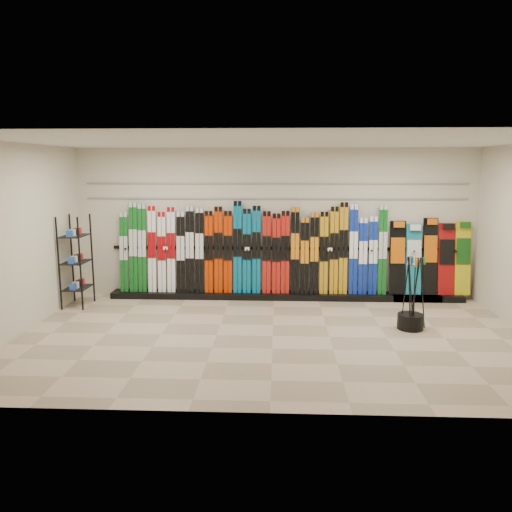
{
  "coord_description": "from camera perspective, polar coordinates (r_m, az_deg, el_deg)",
  "views": [
    {
      "loc": [
        0.07,
        -7.51,
        2.63
      ],
      "look_at": [
        -0.31,
        1.0,
        1.1
      ],
      "focal_mm": 35.0,
      "sensor_mm": 36.0,
      "label": 1
    }
  ],
  "objects": [
    {
      "name": "ski_poles",
      "position": [
        8.5,
        17.46,
        -4.04
      ],
      "size": [
        0.39,
        0.41,
        1.18
      ],
      "color": "black",
      "rests_on": "pole_bin"
    },
    {
      "name": "ceiling",
      "position": [
        7.52,
        2.06,
        13.0
      ],
      "size": [
        8.0,
        8.0,
        0.0
      ],
      "primitive_type": "plane",
      "rotation": [
        3.14,
        0.0,
        0.0
      ],
      "color": "silver",
      "rests_on": "back_wall"
    },
    {
      "name": "ski_rack_base",
      "position": [
        10.12,
        3.35,
        -4.55
      ],
      "size": [
        8.0,
        0.4,
        0.12
      ],
      "primitive_type": "cube",
      "color": "black",
      "rests_on": "floor"
    },
    {
      "name": "left_wall",
      "position": [
        8.62,
        -25.68,
        1.64
      ],
      "size": [
        0.0,
        5.0,
        5.0
      ],
      "primitive_type": "plane",
      "rotation": [
        1.57,
        0.0,
        1.57
      ],
      "color": "beige",
      "rests_on": "floor"
    },
    {
      "name": "slatwall_rail_0",
      "position": [
        10.01,
        2.15,
        6.56
      ],
      "size": [
        7.6,
        0.02,
        0.03
      ],
      "primitive_type": "cube",
      "color": "gray",
      "rests_on": "back_wall"
    },
    {
      "name": "accessory_rack",
      "position": [
        10.03,
        -19.88,
        -0.55
      ],
      "size": [
        0.4,
        0.6,
        1.74
      ],
      "primitive_type": "cube",
      "color": "black",
      "rests_on": "floor"
    },
    {
      "name": "back_wall",
      "position": [
        10.07,
        2.14,
        3.73
      ],
      "size": [
        8.0,
        0.0,
        8.0
      ],
      "primitive_type": "plane",
      "rotation": [
        1.57,
        0.0,
        0.0
      ],
      "color": "beige",
      "rests_on": "floor"
    },
    {
      "name": "pole_bin",
      "position": [
        8.63,
        17.22,
        -7.16
      ],
      "size": [
        0.42,
        0.42,
        0.25
      ],
      "primitive_type": "cylinder",
      "color": "black",
      "rests_on": "floor"
    },
    {
      "name": "floor",
      "position": [
        7.96,
        1.93,
        -9.12
      ],
      "size": [
        8.0,
        8.0,
        0.0
      ],
      "primitive_type": "plane",
      "color": "gray",
      "rests_on": "ground"
    },
    {
      "name": "snowboards",
      "position": [
        10.47,
        19.28,
        -0.24
      ],
      "size": [
        1.59,
        0.23,
        1.51
      ],
      "color": "black",
      "rests_on": "ski_rack_base"
    },
    {
      "name": "slatwall_rail_1",
      "position": [
        10.0,
        2.17,
        8.28
      ],
      "size": [
        7.6,
        0.02,
        0.03
      ],
      "primitive_type": "cube",
      "color": "gray",
      "rests_on": "back_wall"
    },
    {
      "name": "skis",
      "position": [
        9.98,
        -0.56,
        0.57
      ],
      "size": [
        5.36,
        0.19,
        1.84
      ],
      "color": "#105F1B",
      "rests_on": "ski_rack_base"
    }
  ]
}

